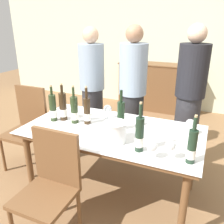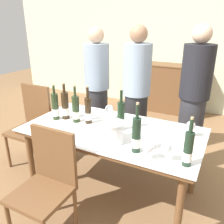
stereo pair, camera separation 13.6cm
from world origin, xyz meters
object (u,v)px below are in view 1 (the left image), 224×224
at_px(wine_glass_2, 108,109).
at_px(person_host, 92,91).
at_px(ice_bucket, 115,131).
at_px(wine_glass_1, 170,146).
at_px(chair_left_end, 28,123).
at_px(wine_bottle_6, 63,107).
at_px(wine_bottle_3, 53,109).
at_px(wine_bottle_4, 74,111).
at_px(wine_glass_3, 190,124).
at_px(person_guest_right, 189,101).
at_px(wine_glass_4, 63,107).
at_px(wine_glass_0, 152,147).
at_px(person_guest_left, 132,96).
at_px(chair_near_front, 51,181).
at_px(dining_table, 112,136).
at_px(wine_bottle_1, 121,116).
at_px(wine_bottle_5, 87,111).
at_px(wine_bottle_0, 140,135).
at_px(sideboard_cabinet, 156,87).
at_px(wine_bottle_2, 192,147).

distance_m(wine_glass_2, person_host, 0.75).
relative_size(ice_bucket, wine_glass_1, 1.29).
xyz_separation_m(wine_glass_1, chair_left_end, (-1.76, 0.41, -0.28)).
distance_m(wine_bottle_6, person_host, 0.78).
relative_size(wine_bottle_3, wine_bottle_4, 0.97).
relative_size(wine_glass_3, person_host, 0.09).
bearing_deg(person_guest_right, ice_bucket, -115.77).
distance_m(wine_glass_3, wine_glass_4, 1.34).
bearing_deg(wine_glass_0, person_guest_right, 83.48).
relative_size(ice_bucket, person_guest_left, 0.12).
bearing_deg(chair_near_front, ice_bucket, 52.07).
bearing_deg(wine_glass_2, wine_glass_0, -42.61).
height_order(wine_glass_1, wine_glass_2, wine_glass_1).
distance_m(dining_table, chair_near_front, 0.73).
xyz_separation_m(wine_glass_2, wine_glass_3, (0.85, -0.05, 0.00)).
distance_m(wine_bottle_1, person_host, 1.04).
xyz_separation_m(wine_glass_3, person_host, (-1.33, 0.62, -0.01)).
bearing_deg(person_guest_left, wine_bottle_4, -116.58).
bearing_deg(wine_glass_0, wine_glass_1, 17.11).
bearing_deg(wine_bottle_5, wine_glass_2, 54.57).
distance_m(wine_bottle_1, wine_bottle_5, 0.36).
bearing_deg(person_guest_right, person_host, 179.83).
distance_m(wine_glass_1, wine_glass_3, 0.50).
height_order(wine_bottle_0, wine_glass_0, wine_bottle_0).
bearing_deg(wine_glass_1, wine_bottle_6, 164.14).
distance_m(ice_bucket, wine_glass_0, 0.38).
relative_size(wine_glass_3, wine_glass_4, 1.16).
height_order(wine_bottle_4, chair_near_front, wine_bottle_4).
bearing_deg(person_guest_right, wine_bottle_6, -146.63).
height_order(ice_bucket, person_guest_right, person_guest_right).
height_order(wine_glass_2, chair_near_front, chair_near_front).
bearing_deg(wine_glass_0, wine_glass_4, 157.16).
distance_m(wine_glass_2, chair_left_end, 1.05).
xyz_separation_m(dining_table, chair_left_end, (-1.15, 0.09, -0.10)).
relative_size(ice_bucket, person_host, 0.12).
relative_size(dining_table, wine_bottle_3, 4.47).
distance_m(sideboard_cabinet, wine_bottle_6, 2.71).
bearing_deg(dining_table, wine_bottle_6, 178.03).
bearing_deg(person_guest_left, dining_table, -86.42).
relative_size(wine_bottle_4, chair_left_end, 0.40).
distance_m(ice_bucket, wine_bottle_0, 0.25).
relative_size(wine_bottle_6, person_host, 0.24).
xyz_separation_m(wine_glass_0, person_guest_right, (0.13, 1.15, 0.02)).
bearing_deg(person_host, wine_bottle_4, -74.77).
bearing_deg(chair_left_end, wine_bottle_5, -4.21).
distance_m(wine_bottle_2, wine_glass_0, 0.28).
bearing_deg(wine_glass_4, wine_glass_0, -22.84).
bearing_deg(sideboard_cabinet, person_guest_right, -66.77).
distance_m(sideboard_cabinet, wine_bottle_4, 2.72).
distance_m(wine_bottle_2, wine_glass_2, 1.04).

